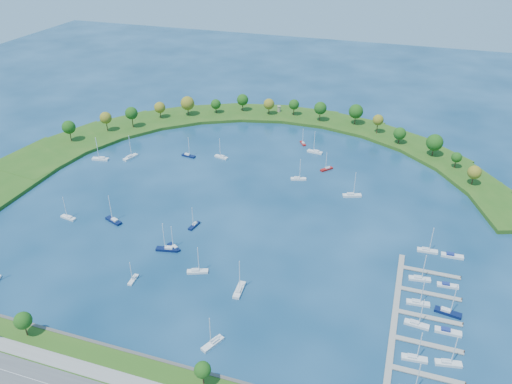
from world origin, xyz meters
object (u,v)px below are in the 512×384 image
(moored_boat_4, at_px, (327,168))
(moored_boat_13, at_px, (298,178))
(docked_boat_11, at_px, (452,256))
(moored_boat_8, at_px, (130,157))
(docked_boat_7, at_px, (448,312))
(moored_boat_0, at_px, (194,225))
(moored_boat_6, at_px, (197,271))
(moored_boat_18, at_px, (174,247))
(moored_boat_1, at_px, (239,289))
(docked_boat_5, at_px, (448,331))
(moored_boat_7, at_px, (188,155))
(moored_boat_5, at_px, (315,151))
(dock_system, at_px, (415,328))
(moored_boat_15, at_px, (213,343))
(docked_boat_10, at_px, (427,250))
(moored_boat_14, at_px, (352,195))
(moored_boat_17, at_px, (68,217))
(moored_boat_10, at_px, (101,158))
(docked_boat_2, at_px, (414,358))
(docked_boat_6, at_px, (418,302))
(moored_boat_11, at_px, (133,279))
(moored_boat_2, at_px, (167,249))
(harbor_tower, at_px, (279,109))
(docked_boat_8, at_px, (420,278))
(docked_boat_3, at_px, (448,363))
(docked_boat_4, at_px, (417,324))
(moored_boat_9, at_px, (303,143))
(moored_boat_12, at_px, (221,156))

(moored_boat_4, distance_m, moored_boat_13, 20.20)
(moored_boat_13, relative_size, docked_boat_11, 1.33)
(moored_boat_8, bearing_deg, docked_boat_7, -97.08)
(moored_boat_0, relative_size, moored_boat_6, 0.86)
(moored_boat_18, bearing_deg, moored_boat_4, -86.58)
(moored_boat_1, height_order, docked_boat_7, docked_boat_7)
(moored_boat_6, height_order, docked_boat_5, moored_boat_6)
(moored_boat_7, bearing_deg, moored_boat_4, 14.40)
(moored_boat_5, bearing_deg, dock_system, 124.46)
(moored_boat_15, height_order, docked_boat_10, moored_boat_15)
(moored_boat_0, distance_m, moored_boat_13, 67.73)
(moored_boat_18, bearing_deg, moored_boat_13, -84.27)
(moored_boat_14, bearing_deg, moored_boat_17, -173.65)
(moored_boat_0, relative_size, moored_boat_10, 0.76)
(moored_boat_4, xyz_separation_m, docked_boat_2, (52.93, -122.38, 0.03))
(docked_boat_2, bearing_deg, docked_boat_6, 85.22)
(moored_boat_4, relative_size, moored_boat_11, 1.18)
(moored_boat_17, relative_size, docked_boat_7, 0.84)
(moored_boat_8, distance_m, docked_boat_5, 194.48)
(moored_boat_8, relative_size, moored_boat_17, 1.22)
(moored_boat_13, height_order, docked_boat_11, moored_boat_13)
(moored_boat_2, bearing_deg, moored_boat_1, 147.15)
(moored_boat_13, xyz_separation_m, docked_boat_7, (75.66, -80.90, 0.06))
(moored_boat_0, relative_size, moored_boat_8, 0.76)
(harbor_tower, xyz_separation_m, docked_boat_8, (101.13, -153.08, -3.24))
(moored_boat_17, bearing_deg, moored_boat_1, 175.54)
(moored_boat_8, relative_size, moored_boat_15, 1.11)
(docked_boat_5, bearing_deg, moored_boat_17, 173.04)
(moored_boat_8, height_order, moored_boat_17, moored_boat_8)
(moored_boat_2, relative_size, docked_boat_11, 1.51)
(moored_boat_4, xyz_separation_m, moored_boat_15, (-11.72, -136.99, 0.04))
(moored_boat_6, bearing_deg, docked_boat_7, -17.52)
(moored_boat_0, bearing_deg, docked_boat_3, 76.91)
(moored_boat_2, relative_size, moored_boat_17, 1.18)
(moored_boat_15, relative_size, docked_boat_6, 1.02)
(moored_boat_1, relative_size, docked_boat_10, 1.12)
(moored_boat_2, xyz_separation_m, moored_boat_4, (50.38, 94.46, -0.08))
(moored_boat_14, height_order, docked_boat_4, moored_boat_14)
(moored_boat_2, height_order, moored_boat_11, moored_boat_2)
(moored_boat_17, distance_m, docked_boat_4, 159.98)
(dock_system, xyz_separation_m, moored_boat_18, (-100.99, 15.86, 0.53))
(moored_boat_15, xyz_separation_m, moored_boat_17, (-94.11, 50.23, -0.03))
(moored_boat_1, relative_size, docked_boat_8, 1.12)
(moored_boat_9, relative_size, moored_boat_17, 0.84)
(docked_boat_4, height_order, docked_boat_10, docked_boat_4)
(moored_boat_14, bearing_deg, docked_boat_8, -78.29)
(moored_boat_5, height_order, moored_boat_7, moored_boat_5)
(moored_boat_12, xyz_separation_m, docked_boat_8, (114.14, -76.47, 0.01))
(harbor_tower, bearing_deg, docked_boat_11, -49.65)
(moored_boat_17, xyz_separation_m, docked_boat_3, (169.26, -34.31, 0.02))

